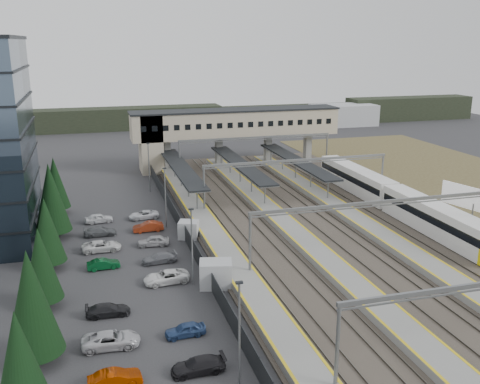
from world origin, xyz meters
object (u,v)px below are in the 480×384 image
object	(u,v)px
relay_cabin_near	(216,274)
relay_cabin_far	(189,230)
billboard	(461,197)
footbridge	(222,127)
train	(392,198)

from	to	relation	value
relay_cabin_near	relay_cabin_far	xyz separation A→B (m)	(-0.06, 14.25, -0.24)
relay_cabin_far	billboard	world-z (taller)	billboard
footbridge	train	xyz separation A→B (m)	(16.30, -34.39, -5.79)
train	relay_cabin_near	bearing A→B (deg)	-150.98
billboard	footbridge	bearing A→B (deg)	119.44
footbridge	billboard	size ratio (longest dim) A/B	6.87
relay_cabin_near	footbridge	size ratio (longest dim) A/B	0.09
footbridge	billboard	bearing A→B (deg)	-60.56
train	billboard	size ratio (longest dim) A/B	7.08
relay_cabin_far	billboard	size ratio (longest dim) A/B	0.50
relay_cabin_far	billboard	distance (m)	36.79
footbridge	relay_cabin_near	bearing A→B (deg)	-104.90
billboard	relay_cabin_far	bearing A→B (deg)	173.95
relay_cabin_near	footbridge	xyz separation A→B (m)	(13.55, 50.95, 6.60)
footbridge	train	size ratio (longest dim) A/B	0.97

